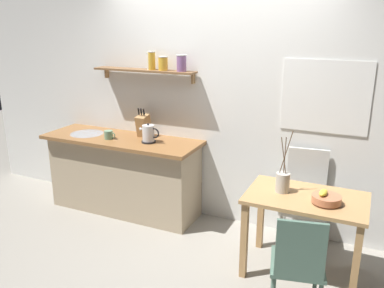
% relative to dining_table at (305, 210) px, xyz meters
% --- Properties ---
extents(ground_plane, '(14.00, 14.00, 0.00)m').
position_rel_dining_table_xyz_m(ground_plane, '(-1.11, 0.08, -0.61)').
color(ground_plane, gray).
extents(back_wall, '(6.80, 0.11, 2.70)m').
position_rel_dining_table_xyz_m(back_wall, '(-0.91, 0.73, 0.74)').
color(back_wall, white).
rests_on(back_wall, ground_plane).
extents(kitchen_counter, '(1.83, 0.63, 0.89)m').
position_rel_dining_table_xyz_m(kitchen_counter, '(-2.12, 0.40, -0.16)').
color(kitchen_counter, tan).
rests_on(kitchen_counter, ground_plane).
extents(wall_shelf, '(1.21, 0.20, 0.33)m').
position_rel_dining_table_xyz_m(wall_shelf, '(-1.77, 0.58, 1.07)').
color(wall_shelf, brown).
extents(dining_table, '(0.99, 0.63, 0.74)m').
position_rel_dining_table_xyz_m(dining_table, '(0.00, 0.00, 0.00)').
color(dining_table, tan).
rests_on(dining_table, ground_plane).
extents(dining_chair_near, '(0.46, 0.47, 0.88)m').
position_rel_dining_table_xyz_m(dining_chair_near, '(0.07, -0.64, -0.12)').
color(dining_chair_near, '#4C6B5B').
rests_on(dining_chair_near, ground_plane).
extents(dining_chair_far, '(0.48, 0.47, 0.97)m').
position_rel_dining_table_xyz_m(dining_chair_far, '(-0.08, 0.51, -0.09)').
color(dining_chair_far, silver).
rests_on(dining_chair_far, ground_plane).
extents(fruit_bowl, '(0.23, 0.23, 0.11)m').
position_rel_dining_table_xyz_m(fruit_bowl, '(0.17, -0.08, 0.17)').
color(fruit_bowl, '#BC704C').
rests_on(fruit_bowl, dining_table).
extents(twig_vase, '(0.12, 0.12, 0.54)m').
position_rel_dining_table_xyz_m(twig_vase, '(-0.21, 0.01, 0.22)').
color(twig_vase, '#B7B2A8').
rests_on(twig_vase, dining_table).
extents(electric_kettle, '(0.23, 0.15, 0.21)m').
position_rel_dining_table_xyz_m(electric_kettle, '(-1.74, 0.36, 0.38)').
color(electric_kettle, black).
rests_on(electric_kettle, kitchen_counter).
extents(knife_block, '(0.12, 0.18, 0.33)m').
position_rel_dining_table_xyz_m(knife_block, '(-1.91, 0.54, 0.42)').
color(knife_block, tan).
rests_on(knife_block, kitchen_counter).
extents(coffee_mug_by_sink, '(0.14, 0.10, 0.09)m').
position_rel_dining_table_xyz_m(coffee_mug_by_sink, '(-2.21, 0.29, 0.33)').
color(coffee_mug_by_sink, slate).
rests_on(coffee_mug_by_sink, kitchen_counter).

